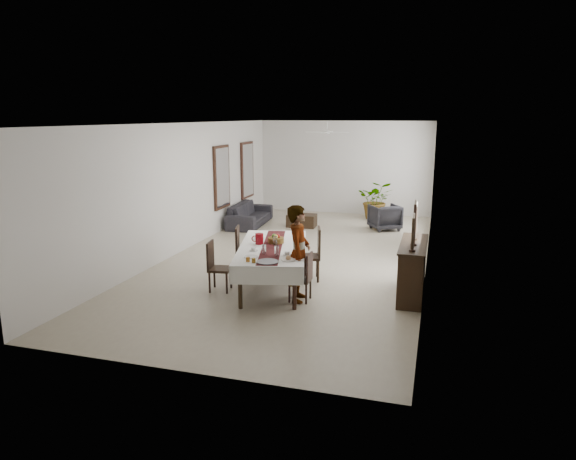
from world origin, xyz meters
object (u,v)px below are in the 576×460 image
Objects in this scene: red_pitcher at (259,239)px; sideboard_body at (412,271)px; dining_table_top at (272,248)px; sofa at (250,214)px; woman at (299,253)px.

red_pitcher is 0.13× the size of sideboard_body.
dining_table_top is 6.05m from sofa.
red_pitcher is at bearing -177.87° from sideboard_body.
dining_table_top is 1.14× the size of sofa.
sofa is at bearing 134.86° from sideboard_body.
red_pitcher is at bearing 149.04° from dining_table_top.
sofa is (-2.53, 5.48, -0.46)m from dining_table_top.
woman is (0.71, -0.62, 0.10)m from dining_table_top.
dining_table_top is at bearing 42.61° from woman.
red_pitcher is 0.10× the size of sofa.
red_pitcher is at bearing -161.15° from sofa.
red_pitcher is at bearing 48.60° from woman.
sofa is (-3.23, 6.10, -0.56)m from woman.
dining_table_top is 0.95m from woman.
dining_table_top is 2.74m from sideboard_body.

